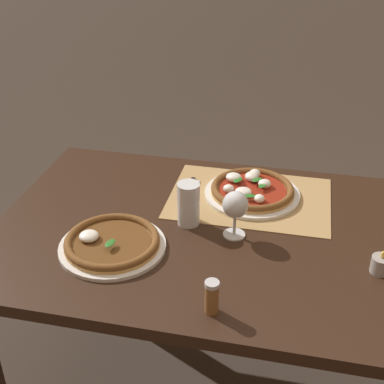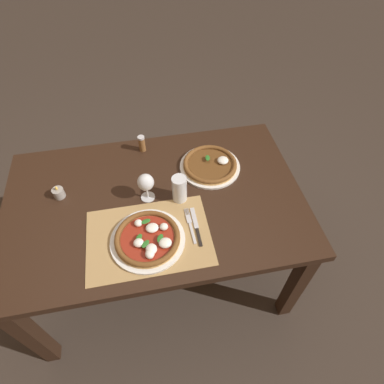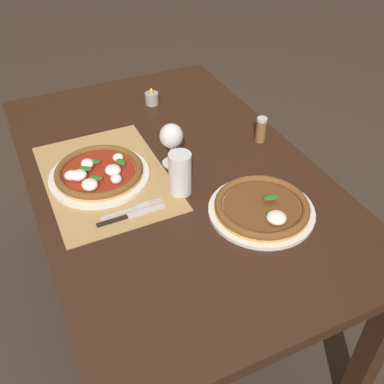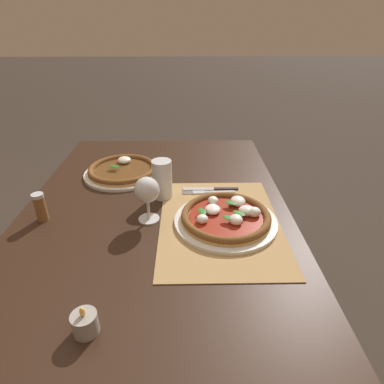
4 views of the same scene
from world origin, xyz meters
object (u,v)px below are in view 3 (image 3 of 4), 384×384
object	(u,v)px
wine_glass	(171,138)
knife	(132,215)
pepper_shaker	(261,130)
pizza_far	(262,208)
pint_glass	(180,174)
fork	(132,209)
pizza_near	(99,173)
votive_candle	(152,99)

from	to	relation	value
wine_glass	knife	world-z (taller)	wine_glass
knife	pepper_shaker	xyz separation A→B (m)	(-0.19, 0.57, 0.04)
pizza_far	pint_glass	xyz separation A→B (m)	(-0.20, -0.18, 0.05)
pint_glass	fork	xyz separation A→B (m)	(0.02, -0.17, -0.06)
wine_glass	pizza_near	bearing A→B (deg)	-95.46
knife	pepper_shaker	world-z (taller)	pepper_shaker
pepper_shaker	fork	bearing A→B (deg)	-73.21
pizza_far	fork	distance (m)	0.39
pizza_near	fork	xyz separation A→B (m)	(0.20, 0.05, -0.02)
pint_glass	votive_candle	world-z (taller)	pint_glass
wine_glass	pepper_shaker	bearing A→B (deg)	88.95
pint_glass	votive_candle	bearing A→B (deg)	167.67
fork	votive_candle	size ratio (longest dim) A/B	2.78
pint_glass	pepper_shaker	bearing A→B (deg)	110.83
pint_glass	wine_glass	bearing A→B (deg)	166.52
pizza_far	votive_candle	world-z (taller)	votive_candle
pizza_near	pepper_shaker	xyz separation A→B (m)	(0.03, 0.61, 0.03)
pizza_near	pizza_far	bearing A→B (deg)	46.86
wine_glass	fork	xyz separation A→B (m)	(0.18, -0.21, -0.10)
knife	pizza_near	bearing A→B (deg)	-171.11
fork	votive_candle	world-z (taller)	votive_candle
pizza_far	pepper_shaker	bearing A→B (deg)	149.10
knife	pepper_shaker	bearing A→B (deg)	108.82
knife	votive_candle	world-z (taller)	votive_candle
pizza_far	wine_glass	bearing A→B (deg)	-157.35
knife	pint_glass	bearing A→B (deg)	104.35
pizza_near	fork	bearing A→B (deg)	13.10
pizza_far	wine_glass	size ratio (longest dim) A/B	2.09
pizza_near	pepper_shaker	world-z (taller)	pepper_shaker
pizza_far	fork	bearing A→B (deg)	-116.37
pizza_near	votive_candle	size ratio (longest dim) A/B	4.64
knife	votive_candle	size ratio (longest dim) A/B	2.99
pizza_near	pizza_far	size ratio (longest dim) A/B	1.03
pizza_near	pepper_shaker	distance (m)	0.61
pizza_far	pepper_shaker	size ratio (longest dim) A/B	3.34
fork	pepper_shaker	xyz separation A→B (m)	(-0.17, 0.56, 0.04)
pepper_shaker	pint_glass	bearing A→B (deg)	-69.17
pizza_near	wine_glass	world-z (taller)	wine_glass
pizza_far	wine_glass	world-z (taller)	wine_glass
pint_glass	knife	bearing A→B (deg)	-75.65
pint_glass	pizza_far	bearing A→B (deg)	43.08
fork	votive_candle	bearing A→B (deg)	153.79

